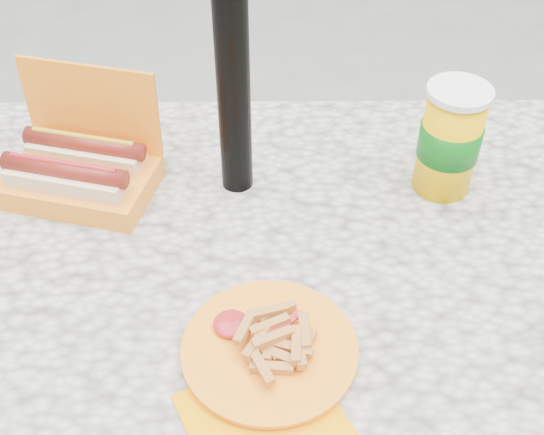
{
  "coord_description": "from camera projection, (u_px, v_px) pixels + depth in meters",
  "views": [
    {
      "loc": [
        0.05,
        -0.7,
        1.47
      ],
      "look_at": [
        0.06,
        0.02,
        0.8
      ],
      "focal_mm": 45.0,
      "sensor_mm": 36.0,
      "label": 1
    }
  ],
  "objects": [
    {
      "name": "picnic_table",
      "position": [
        237.0,
        301.0,
        1.07
      ],
      "size": [
        1.2,
        0.8,
        0.75
      ],
      "color": "beige",
      "rests_on": "ground"
    },
    {
      "name": "soda_cup",
      "position": [
        450.0,
        140.0,
        1.05
      ],
      "size": [
        0.1,
        0.1,
        0.18
      ],
      "rotation": [
        0.0,
        0.0,
        -0.18
      ],
      "color": "#FFBB00",
      "rests_on": "picnic_table"
    },
    {
      "name": "fries_plate",
      "position": [
        269.0,
        353.0,
        0.85
      ],
      "size": [
        0.23,
        0.33,
        0.04
      ],
      "rotation": [
        0.0,
        0.0,
        0.26
      ],
      "color": "#EE9900",
      "rests_on": "picnic_table"
    },
    {
      "name": "hotdog_box",
      "position": [
        80.0,
        169.0,
        1.07
      ],
      "size": [
        0.26,
        0.21,
        0.19
      ],
      "rotation": [
        0.0,
        0.0,
        -0.25
      ],
      "color": "orange",
      "rests_on": "picnic_table"
    }
  ]
}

